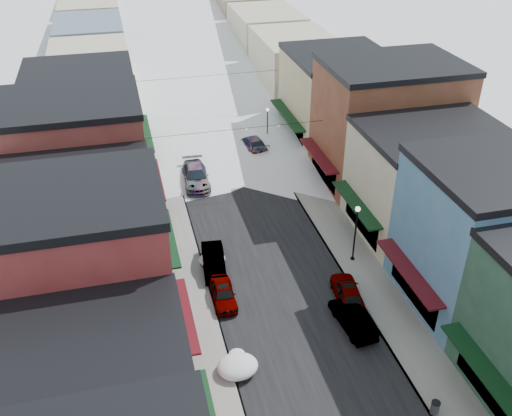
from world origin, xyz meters
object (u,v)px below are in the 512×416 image
car_dark_hatch (214,261)px  car_green_sedan (353,318)px  streetlamp_near (356,227)px  car_silver_sedan (223,293)px  trash_can (435,408)px

car_dark_hatch → car_green_sedan: 11.46m
car_green_sedan → streetlamp_near: (2.84, 6.84, 2.42)m
streetlamp_near → car_silver_sedan: bearing=-168.3°
car_silver_sedan → streetlamp_near: 11.14m
car_green_sedan → trash_can: car_green_sedan is taller
car_silver_sedan → car_green_sedan: bearing=-28.9°
car_dark_hatch → car_green_sedan: bearing=-41.7°
car_silver_sedan → car_green_sedan: 9.08m
car_silver_sedan → car_dark_hatch: size_ratio=0.86×
trash_can → streetlamp_near: 14.83m
car_green_sedan → trash_can: bearing=97.3°
car_green_sedan → streetlamp_near: 7.79m
car_silver_sedan → car_dark_hatch: car_dark_hatch is taller
car_silver_sedan → car_green_sedan: car_green_sedan is taller
car_green_sedan → streetlamp_near: streetlamp_near is taller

